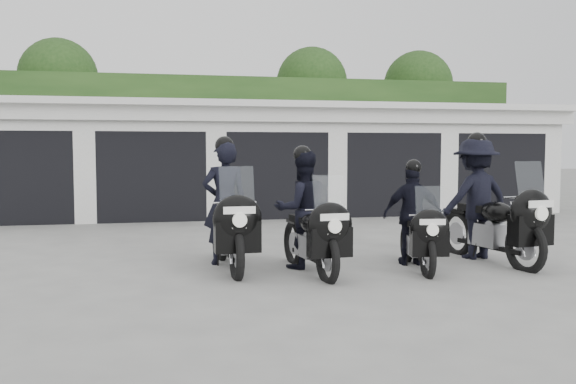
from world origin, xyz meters
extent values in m
plane|color=gray|center=(0.00, 0.00, 0.00)|extent=(80.00, 80.00, 0.00)
cube|color=white|center=(0.00, 8.50, 1.40)|extent=(16.00, 6.00, 2.80)
cube|color=white|center=(0.00, 8.30, 2.88)|extent=(16.40, 6.80, 0.16)
cube|color=white|center=(0.00, 5.25, 2.65)|extent=(16.40, 0.12, 0.40)
cube|color=black|center=(0.00, 5.48, 0.12)|extent=(16.00, 0.06, 0.24)
cube|color=black|center=(-6.20, 6.70, 1.10)|extent=(2.60, 2.60, 2.20)
cube|color=white|center=(-6.20, 5.65, 2.50)|extent=(2.60, 0.50, 0.60)
cube|color=white|center=(-4.65, 5.65, 1.40)|extent=(0.50, 0.50, 2.80)
cube|color=black|center=(-3.10, 6.70, 1.10)|extent=(2.60, 2.60, 2.20)
cube|color=white|center=(-3.10, 5.65, 2.50)|extent=(2.60, 0.50, 0.60)
cube|color=white|center=(-1.55, 5.65, 1.40)|extent=(0.50, 0.50, 2.80)
cube|color=black|center=(0.00, 6.70, 1.10)|extent=(2.60, 2.60, 2.20)
cube|color=white|center=(0.00, 5.65, 2.50)|extent=(2.60, 0.50, 0.60)
cube|color=white|center=(1.55, 5.65, 1.40)|extent=(0.50, 0.50, 2.80)
cube|color=black|center=(3.10, 6.70, 1.10)|extent=(2.60, 2.60, 2.20)
cube|color=white|center=(3.10, 5.65, 2.50)|extent=(2.60, 0.50, 0.60)
cube|color=white|center=(4.65, 5.65, 1.40)|extent=(0.50, 0.50, 2.80)
cube|color=black|center=(6.20, 6.70, 1.10)|extent=(2.60, 2.60, 2.20)
cube|color=white|center=(6.20, 5.65, 2.50)|extent=(2.60, 0.50, 0.60)
cube|color=white|center=(7.75, 5.65, 1.40)|extent=(0.50, 0.50, 2.80)
cube|color=#1D3C15|center=(0.00, 12.50, 2.15)|extent=(20.00, 2.00, 4.30)
sphere|color=#1D3C15|center=(-6.50, 14.00, 4.40)|extent=(2.80, 2.80, 2.80)
cylinder|color=black|center=(-6.50, 14.00, 1.65)|extent=(0.24, 0.24, 3.30)
sphere|color=#1D3C15|center=(3.00, 14.00, 4.40)|extent=(2.80, 2.80, 2.80)
cylinder|color=black|center=(3.00, 14.00, 1.65)|extent=(0.24, 0.24, 3.30)
sphere|color=#1D3C15|center=(7.50, 14.00, 4.40)|extent=(2.80, 2.80, 2.80)
cylinder|color=black|center=(7.50, 14.00, 1.65)|extent=(0.24, 0.24, 3.30)
torus|color=black|center=(-1.89, -1.40, 0.33)|extent=(0.15, 0.79, 0.78)
torus|color=black|center=(-1.95, 0.14, 0.33)|extent=(0.15, 0.79, 0.78)
cube|color=#98999D|center=(-1.92, -0.61, 0.41)|extent=(0.30, 0.60, 0.34)
cube|color=black|center=(-1.92, -0.63, 0.24)|extent=(0.14, 1.40, 0.06)
ellipsoid|color=black|center=(-1.92, -0.79, 0.77)|extent=(0.37, 0.63, 0.31)
cube|color=black|center=(-1.93, -0.33, 0.79)|extent=(0.30, 0.60, 0.11)
ellipsoid|color=black|center=(-1.89, -1.49, 0.84)|extent=(0.69, 0.38, 0.64)
cube|color=black|center=(-1.89, -1.49, 0.59)|extent=(0.63, 0.26, 0.43)
cube|color=#B2BFC6|center=(-1.89, -1.45, 1.27)|extent=(0.48, 0.14, 0.55)
cylinder|color=silver|center=(-1.90, -1.27, 1.03)|extent=(0.60, 0.05, 0.03)
cube|color=white|center=(-1.88, -1.67, 0.96)|extent=(0.43, 0.03, 0.10)
cube|color=white|center=(-1.88, -1.64, 0.77)|extent=(0.19, 0.02, 0.11)
imported|color=black|center=(-1.93, -0.31, 0.94)|extent=(0.70, 0.48, 1.88)
sphere|color=black|center=(-1.93, -0.31, 1.82)|extent=(0.29, 0.29, 0.29)
torus|color=black|center=(-0.73, -1.86, 0.31)|extent=(0.19, 0.73, 0.73)
torus|color=black|center=(-0.88, -0.43, 0.31)|extent=(0.19, 0.73, 0.73)
cube|color=#98999D|center=(-0.81, -1.12, 0.38)|extent=(0.32, 0.57, 0.32)
cube|color=black|center=(-0.81, -1.14, 0.22)|extent=(0.22, 1.29, 0.06)
ellipsoid|color=black|center=(-0.79, -1.29, 0.72)|extent=(0.38, 0.60, 0.29)
cube|color=black|center=(-0.84, -0.87, 0.74)|extent=(0.32, 0.57, 0.10)
ellipsoid|color=black|center=(-0.72, -1.93, 0.78)|extent=(0.66, 0.39, 0.60)
cube|color=black|center=(-0.72, -1.93, 0.55)|extent=(0.60, 0.28, 0.40)
cube|color=#B2BFC6|center=(-0.72, -1.90, 1.17)|extent=(0.45, 0.16, 0.51)
cylinder|color=silver|center=(-0.74, -1.74, 0.95)|extent=(0.56, 0.09, 0.03)
cube|color=white|center=(-0.70, -2.10, 0.89)|extent=(0.40, 0.06, 0.09)
cube|color=white|center=(-0.71, -2.07, 0.72)|extent=(0.18, 0.03, 0.10)
imported|color=black|center=(-0.84, -0.85, 0.87)|extent=(0.91, 0.75, 1.74)
sphere|color=black|center=(-0.84, -0.85, 1.69)|extent=(0.27, 0.27, 0.27)
torus|color=black|center=(0.71, -1.85, 0.27)|extent=(0.21, 0.65, 0.64)
torus|color=black|center=(0.93, -0.60, 0.27)|extent=(0.21, 0.65, 0.64)
cube|color=#98999D|center=(0.82, -1.21, 0.33)|extent=(0.31, 0.52, 0.28)
cube|color=black|center=(0.82, -1.22, 0.19)|extent=(0.27, 1.14, 0.05)
ellipsoid|color=black|center=(0.80, -1.35, 0.63)|extent=(0.37, 0.55, 0.25)
cube|color=black|center=(0.86, -0.98, 0.65)|extent=(0.31, 0.52, 0.09)
ellipsoid|color=black|center=(0.70, -1.92, 0.69)|extent=(0.60, 0.38, 0.53)
cube|color=black|center=(0.70, -1.92, 0.48)|extent=(0.54, 0.28, 0.35)
cube|color=#B2BFC6|center=(0.70, -1.89, 1.04)|extent=(0.40, 0.17, 0.45)
cylinder|color=silver|center=(0.73, -1.74, 0.85)|extent=(0.49, 0.11, 0.02)
cube|color=white|center=(0.67, -2.06, 0.79)|extent=(0.35, 0.07, 0.08)
cube|color=white|center=(0.68, -2.04, 0.63)|extent=(0.16, 0.04, 0.09)
imported|color=black|center=(0.87, -0.96, 0.77)|extent=(0.98, 0.66, 1.55)
sphere|color=black|center=(0.87, -0.96, 1.50)|extent=(0.24, 0.24, 0.24)
torus|color=black|center=(2.28, -1.74, 0.34)|extent=(0.26, 0.82, 0.81)
torus|color=black|center=(2.01, -0.17, 0.34)|extent=(0.26, 0.82, 0.81)
cube|color=#98999D|center=(2.14, -0.93, 0.42)|extent=(0.39, 0.65, 0.36)
cube|color=black|center=(2.15, -0.96, 0.24)|extent=(0.33, 1.44, 0.07)
ellipsoid|color=black|center=(2.18, -1.12, 0.80)|extent=(0.46, 0.69, 0.32)
cube|color=black|center=(2.09, -0.65, 0.82)|extent=(0.39, 0.65, 0.11)
ellipsoid|color=black|center=(2.30, -1.83, 0.87)|extent=(0.75, 0.48, 0.67)
cube|color=black|center=(2.30, -1.83, 0.61)|extent=(0.68, 0.35, 0.44)
cube|color=#B2BFC6|center=(2.29, -1.80, 1.31)|extent=(0.50, 0.21, 0.57)
cylinder|color=silver|center=(2.26, -1.61, 1.07)|extent=(0.62, 0.14, 0.03)
cube|color=white|center=(2.33, -2.02, 1.00)|extent=(0.44, 0.09, 0.10)
cube|color=white|center=(2.32, -1.99, 0.80)|extent=(0.20, 0.05, 0.11)
imported|color=black|center=(2.09, -0.63, 0.98)|extent=(1.35, 0.86, 1.95)
sphere|color=black|center=(2.09, -0.63, 1.89)|extent=(0.30, 0.30, 0.30)
camera|label=1|loc=(-2.88, -9.61, 1.76)|focal=38.00mm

